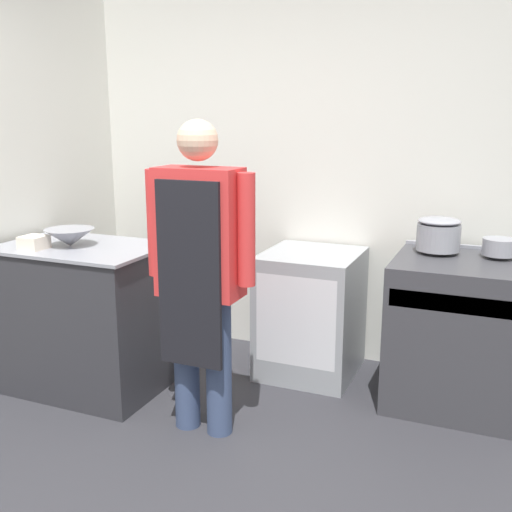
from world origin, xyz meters
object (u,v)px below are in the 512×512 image
object	(u,v)px
stove	(461,332)
mixing_bowl	(70,237)
fridge_unit	(311,313)
plastic_tub	(34,242)
sauce_pot	(499,247)
person_cook	(200,262)
stock_pot	(439,234)

from	to	relation	value
stove	mixing_bowl	world-z (taller)	mixing_bowl
fridge_unit	mixing_bowl	xyz separation A→B (m)	(-1.30, -0.81, 0.57)
plastic_tub	sauce_pot	bearing A→B (deg)	21.59
person_cook	stock_pot	size ratio (longest dim) A/B	6.50
stove	person_cook	bearing A→B (deg)	-144.71
person_cook	stock_pot	xyz separation A→B (m)	(1.09, 1.03, 0.05)
stock_pot	sauce_pot	bearing A→B (deg)	0.00
fridge_unit	sauce_pot	bearing A→B (deg)	2.89
fridge_unit	stock_pot	xyz separation A→B (m)	(0.78, 0.06, 0.59)
stock_pot	person_cook	bearing A→B (deg)	-136.56
mixing_bowl	sauce_pot	distance (m)	2.58
fridge_unit	person_cook	bearing A→B (deg)	-107.54
plastic_tub	mixing_bowl	bearing A→B (deg)	47.49
plastic_tub	sauce_pot	size ratio (longest dim) A/B	0.74
stove	plastic_tub	xyz separation A→B (m)	(-2.40, -0.88, 0.53)
stock_pot	sauce_pot	size ratio (longest dim) A/B	1.38
stove	fridge_unit	size ratio (longest dim) A/B	1.09
plastic_tub	stock_pot	xyz separation A→B (m)	(2.22, 1.02, 0.04)
person_cook	mixing_bowl	size ratio (longest dim) A/B	5.62
stove	person_cook	xyz separation A→B (m)	(-1.28, -0.90, 0.52)
person_cook	sauce_pot	world-z (taller)	person_cook
stove	plastic_tub	world-z (taller)	plastic_tub
stove	person_cook	world-z (taller)	person_cook
person_cook	plastic_tub	xyz separation A→B (m)	(-1.13, 0.02, 0.01)
fridge_unit	stock_pot	size ratio (longest dim) A/B	3.19
stove	fridge_unit	xyz separation A→B (m)	(-0.97, 0.07, -0.03)
fridge_unit	plastic_tub	bearing A→B (deg)	-146.29
stove	mixing_bowl	xyz separation A→B (m)	(-2.26, -0.73, 0.54)
plastic_tub	sauce_pot	xyz separation A→B (m)	(2.57, 1.02, -0.01)
fridge_unit	stove	bearing A→B (deg)	-4.38
fridge_unit	mixing_bowl	distance (m)	1.63
plastic_tub	stock_pot	size ratio (longest dim) A/B	0.54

